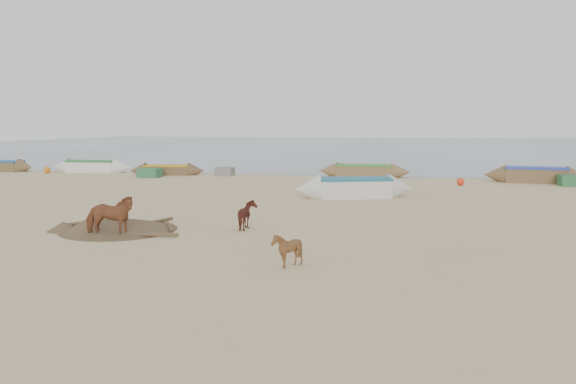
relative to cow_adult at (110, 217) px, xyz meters
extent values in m
plane|color=tan|center=(4.73, 0.79, -0.68)|extent=(140.00, 140.00, 0.00)
plane|color=slate|center=(4.73, 82.79, -0.67)|extent=(160.00, 160.00, 0.00)
imported|color=brown|center=(0.00, 0.00, 0.00)|extent=(1.71, 0.99, 1.36)
imported|color=#56351B|center=(6.13, -2.47, -0.23)|extent=(0.95, 0.88, 0.89)
imported|color=#5B261D|center=(3.85, 2.27, -0.20)|extent=(1.15, 1.21, 0.96)
cone|color=brown|center=(-0.39, 1.31, -0.46)|extent=(4.95, 4.95, 0.43)
cube|color=#2C623D|center=(-7.68, 19.43, -0.38)|extent=(1.40, 1.20, 0.60)
sphere|color=red|center=(12.40, 18.01, -0.46)|extent=(0.44, 0.44, 0.44)
cube|color=slate|center=(-3.13, 21.73, -0.40)|extent=(1.20, 1.10, 0.56)
cube|color=#2B6137|center=(18.77, 18.99, -0.36)|extent=(1.50, 1.20, 0.64)
sphere|color=#C76712|center=(-16.42, 20.92, -0.44)|extent=(0.48, 0.48, 0.48)
camera|label=1|loc=(8.78, -15.85, 2.84)|focal=35.00mm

